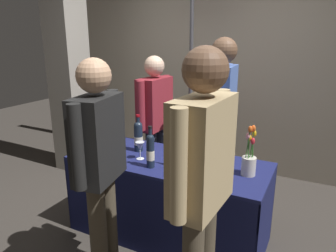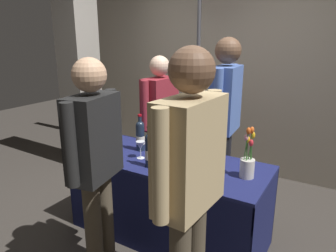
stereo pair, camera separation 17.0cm
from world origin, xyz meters
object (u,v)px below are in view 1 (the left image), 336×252
at_px(tasting_table, 168,183).
at_px(flower_vase, 249,161).
at_px(booth_signpost, 191,59).
at_px(wine_glass_mid, 178,139).
at_px(display_bottle_0, 108,141).
at_px(concrete_pillar, 68,61).
at_px(vendor_presenter, 221,111).
at_px(featured_wine_bottle, 219,155).
at_px(wine_glass_near_vendor, 140,147).
at_px(taster_foreground_right, 202,175).

distance_m(tasting_table, flower_vase, 0.76).
bearing_deg(booth_signpost, wine_glass_mid, -73.85).
bearing_deg(display_bottle_0, concrete_pillar, 144.48).
bearing_deg(vendor_presenter, display_bottle_0, -52.00).
xyz_separation_m(display_bottle_0, vendor_presenter, (0.79, 0.73, 0.19)).
bearing_deg(vendor_presenter, featured_wine_bottle, 11.66).
bearing_deg(booth_signpost, wine_glass_near_vendor, -86.97).
distance_m(wine_glass_near_vendor, wine_glass_mid, 0.39).
relative_size(wine_glass_near_vendor, taster_foreground_right, 0.09).
height_order(display_bottle_0, flower_vase, flower_vase).
bearing_deg(booth_signpost, tasting_table, -75.91).
height_order(concrete_pillar, booth_signpost, concrete_pillar).
bearing_deg(display_bottle_0, flower_vase, 6.50).
bearing_deg(featured_wine_bottle, tasting_table, 177.29).
distance_m(featured_wine_bottle, wine_glass_near_vendor, 0.68).
relative_size(tasting_table, flower_vase, 4.30).
xyz_separation_m(concrete_pillar, wine_glass_near_vendor, (1.61, -0.90, -0.61)).
relative_size(concrete_pillar, wine_glass_near_vendor, 18.89).
bearing_deg(wine_glass_mid, booth_signpost, 106.15).
relative_size(display_bottle_0, flower_vase, 0.79).
bearing_deg(display_bottle_0, wine_glass_mid, 37.56).
distance_m(concrete_pillar, booth_signpost, 1.58).
bearing_deg(vendor_presenter, booth_signpost, -139.43).
height_order(featured_wine_bottle, booth_signpost, booth_signpost).
height_order(flower_vase, taster_foreground_right, taster_foreground_right).
height_order(concrete_pillar, taster_foreground_right, concrete_pillar).
height_order(concrete_pillar, tasting_table, concrete_pillar).
bearing_deg(display_bottle_0, booth_signpost, 79.45).
bearing_deg(flower_vase, taster_foreground_right, -96.33).
height_order(tasting_table, taster_foreground_right, taster_foreground_right).
distance_m(display_bottle_0, wine_glass_mid, 0.63).
xyz_separation_m(wine_glass_near_vendor, flower_vase, (0.90, 0.10, 0.00)).
bearing_deg(flower_vase, vendor_presenter, 124.82).
height_order(vendor_presenter, booth_signpost, booth_signpost).
height_order(wine_glass_near_vendor, flower_vase, flower_vase).
xyz_separation_m(tasting_table, taster_foreground_right, (0.59, -0.77, 0.52)).
height_order(featured_wine_bottle, taster_foreground_right, taster_foreground_right).
bearing_deg(taster_foreground_right, featured_wine_bottle, 13.60).
bearing_deg(concrete_pillar, taster_foreground_right, -32.99).
bearing_deg(tasting_table, vendor_presenter, 66.69).
xyz_separation_m(tasting_table, booth_signpost, (-0.29, 1.15, 0.98)).
height_order(concrete_pillar, wine_glass_near_vendor, concrete_pillar).
distance_m(tasting_table, booth_signpost, 1.54).
height_order(vendor_presenter, taster_foreground_right, vendor_presenter).
bearing_deg(wine_glass_mid, flower_vase, -19.03).
relative_size(wine_glass_near_vendor, flower_vase, 0.39).
distance_m(concrete_pillar, wine_glass_near_vendor, 1.94).
distance_m(concrete_pillar, flower_vase, 2.70).
bearing_deg(featured_wine_bottle, vendor_presenter, 106.69).
distance_m(featured_wine_bottle, display_bottle_0, 0.98).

